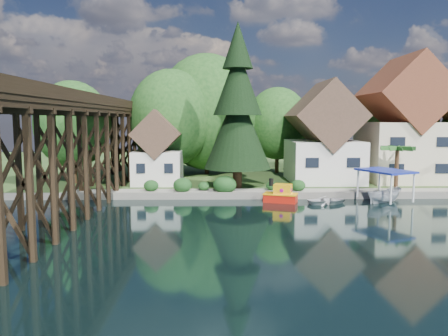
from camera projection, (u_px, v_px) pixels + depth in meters
The scene contains 15 objects.
ground at pixel (281, 219), 32.40m from camera, with size 140.00×140.00×0.00m, color black.
bank at pixel (248, 166), 66.15m from camera, with size 140.00×52.00×0.50m, color #2B4E1F.
seawall at pixel (311, 196), 40.38m from camera, with size 60.00×0.40×0.62m, color slate.
promenade at pixel (329, 191), 41.69m from camera, with size 50.00×2.60×0.06m, color gray.
trestle_bridge at pixel (83, 143), 36.65m from camera, with size 4.12×44.18×9.30m.
house_left at pixel (324, 139), 47.85m from camera, with size 7.64×8.64×11.02m.
house_center at pixel (404, 128), 48.36m from camera, with size 8.65×9.18×13.89m.
shed at pixel (158, 153), 46.18m from camera, with size 5.09×5.40×7.85m.
bg_trees at pixel (264, 120), 52.72m from camera, with size 49.90×13.30×10.57m.
shrubs at pixel (218, 184), 41.38m from camera, with size 15.76×2.47×1.70m.
conifer at pixel (238, 109), 42.76m from camera, with size 6.59×6.59×16.23m.
palm_tree at pixel (397, 150), 41.96m from camera, with size 4.01×4.01×4.51m.
tugboat at pixel (281, 195), 38.76m from camera, with size 3.31×2.48×2.14m.
boat_white_a at pixel (328, 200), 38.07m from camera, with size 2.49×3.49×0.72m, color silver.
boat_canopy at pixel (385, 189), 38.41m from camera, with size 4.68×5.42×2.93m.
Camera 1 is at (-4.81, -31.70, 7.34)m, focal length 35.00 mm.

